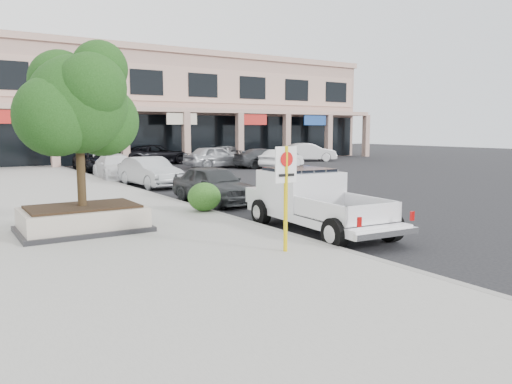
% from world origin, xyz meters
% --- Properties ---
extents(ground, '(120.00, 120.00, 0.00)m').
position_xyz_m(ground, '(0.00, 0.00, 0.00)').
color(ground, black).
rests_on(ground, ground).
extents(sidewalk, '(8.00, 52.00, 0.15)m').
position_xyz_m(sidewalk, '(-5.50, 6.00, 0.07)').
color(sidewalk, gray).
rests_on(sidewalk, ground).
extents(curb, '(0.20, 52.00, 0.15)m').
position_xyz_m(curb, '(-1.55, 6.00, 0.07)').
color(curb, gray).
rests_on(curb, ground).
extents(strip_mall, '(40.55, 12.43, 9.50)m').
position_xyz_m(strip_mall, '(8.00, 33.93, 4.75)').
color(strip_mall, tan).
rests_on(strip_mall, ground).
extents(planter, '(3.20, 2.20, 0.68)m').
position_xyz_m(planter, '(-5.93, 3.42, 0.48)').
color(planter, black).
rests_on(planter, sidewalk).
extents(planter_tree, '(2.90, 2.55, 4.00)m').
position_xyz_m(planter_tree, '(-5.79, 3.58, 3.41)').
color(planter_tree, black).
rests_on(planter_tree, planter).
extents(no_parking_sign, '(0.55, 0.09, 2.30)m').
position_xyz_m(no_parking_sign, '(-2.75, -1.20, 1.63)').
color(no_parking_sign, yellow).
rests_on(no_parking_sign, sidewalk).
extents(hedge, '(1.10, 0.99, 0.93)m').
position_xyz_m(hedge, '(-1.80, 4.58, 0.62)').
color(hedge, '#1A4112').
rests_on(hedge, sidewalk).
extents(pickup_truck, '(2.38, 5.54, 1.70)m').
position_xyz_m(pickup_truck, '(-0.35, 0.52, 0.85)').
color(pickup_truck, white).
rests_on(pickup_truck, ground).
extents(curb_car_a, '(2.00, 4.36, 1.45)m').
position_xyz_m(curb_car_a, '(-0.26, 6.79, 0.72)').
color(curb_car_a, '#2B2D2F').
rests_on(curb_car_a, ground).
extents(curb_car_b, '(1.92, 4.52, 1.45)m').
position_xyz_m(curb_car_b, '(-0.32, 13.33, 0.73)').
color(curb_car_b, '#AAAEB2').
rests_on(curb_car_b, ground).
extents(curb_car_c, '(2.32, 4.92, 1.39)m').
position_xyz_m(curb_car_c, '(-0.65, 17.63, 0.69)').
color(curb_car_c, white).
rests_on(curb_car_c, ground).
extents(curb_car_d, '(2.30, 4.91, 1.36)m').
position_xyz_m(curb_car_d, '(-0.04, 23.71, 0.68)').
color(curb_car_d, black).
rests_on(curb_car_d, ground).
extents(lot_car_a, '(4.90, 2.41, 1.61)m').
position_xyz_m(lot_car_a, '(7.93, 22.01, 0.80)').
color(lot_car_a, '#ADB0B6').
rests_on(lot_car_a, ground).
extents(lot_car_b, '(4.26, 2.84, 1.33)m').
position_xyz_m(lot_car_b, '(11.90, 19.31, 0.66)').
color(lot_car_b, silver).
rests_on(lot_car_b, ground).
extents(lot_car_c, '(4.87, 2.22, 1.38)m').
position_xyz_m(lot_car_c, '(11.11, 20.28, 0.69)').
color(lot_car_c, '#313236').
rests_on(lot_car_c, ground).
extents(lot_car_d, '(5.61, 2.70, 1.54)m').
position_xyz_m(lot_car_d, '(5.73, 27.85, 0.77)').
color(lot_car_d, black).
rests_on(lot_car_d, ground).
extents(lot_car_e, '(4.44, 2.29, 1.45)m').
position_xyz_m(lot_car_e, '(12.42, 27.87, 0.72)').
color(lot_car_e, '#97999E').
rests_on(lot_car_e, ground).
extents(lot_car_f, '(5.03, 3.37, 1.57)m').
position_xyz_m(lot_car_f, '(18.34, 24.31, 0.78)').
color(lot_car_f, silver).
rests_on(lot_car_f, ground).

